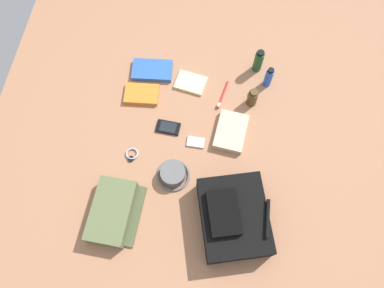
{
  "coord_description": "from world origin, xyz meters",
  "views": [
    {
      "loc": [
        0.63,
        0.08,
        1.59
      ],
      "look_at": [
        0.0,
        0.0,
        0.04
      ],
      "focal_mm": 33.25,
      "sensor_mm": 36.0,
      "label": 1
    }
  ],
  "objects_px": {
    "paperback_novel": "(152,70)",
    "folded_towel": "(231,132)",
    "bucket_hat": "(173,174)",
    "toothbrush": "(222,96)",
    "cell_phone": "(168,127)",
    "media_player": "(196,142)",
    "shampoo_bottle": "(258,61)",
    "deodorant_spray": "(269,77)",
    "cologne_bottle": "(252,98)",
    "wristwatch": "(132,154)",
    "travel_guidebook": "(142,94)",
    "backpack": "(233,217)",
    "toiletry_pouch": "(113,212)",
    "notepad": "(191,83)"
  },
  "relations": [
    {
      "from": "shampoo_bottle",
      "to": "bucket_hat",
      "type": "bearing_deg",
      "value": -28.87
    },
    {
      "from": "notepad",
      "to": "shampoo_bottle",
      "type": "bearing_deg",
      "value": 123.45
    },
    {
      "from": "bucket_hat",
      "to": "toothbrush",
      "type": "xyz_separation_m",
      "value": [
        -0.45,
        0.19,
        -0.02
      ]
    },
    {
      "from": "folded_towel",
      "to": "wristwatch",
      "type": "bearing_deg",
      "value": -69.56
    },
    {
      "from": "media_player",
      "to": "backpack",
      "type": "bearing_deg",
      "value": 30.24
    },
    {
      "from": "paperback_novel",
      "to": "deodorant_spray",
      "type": "bearing_deg",
      "value": 89.9
    },
    {
      "from": "cell_phone",
      "to": "wristwatch",
      "type": "relative_size",
      "value": 1.68
    },
    {
      "from": "shampoo_bottle",
      "to": "folded_towel",
      "type": "relative_size",
      "value": 0.71
    },
    {
      "from": "cell_phone",
      "to": "media_player",
      "type": "relative_size",
      "value": 1.39
    },
    {
      "from": "cell_phone",
      "to": "bucket_hat",
      "type": "bearing_deg",
      "value": 13.93
    },
    {
      "from": "paperback_novel",
      "to": "media_player",
      "type": "height_order",
      "value": "paperback_novel"
    },
    {
      "from": "toiletry_pouch",
      "to": "travel_guidebook",
      "type": "height_order",
      "value": "toiletry_pouch"
    },
    {
      "from": "cell_phone",
      "to": "toiletry_pouch",
      "type": "bearing_deg",
      "value": -21.61
    },
    {
      "from": "bucket_hat",
      "to": "cologne_bottle",
      "type": "bearing_deg",
      "value": 142.03
    },
    {
      "from": "cell_phone",
      "to": "backpack",
      "type": "bearing_deg",
      "value": 40.17
    },
    {
      "from": "backpack",
      "to": "bucket_hat",
      "type": "distance_m",
      "value": 0.34
    },
    {
      "from": "media_player",
      "to": "folded_towel",
      "type": "relative_size",
      "value": 0.43
    },
    {
      "from": "media_player",
      "to": "toothbrush",
      "type": "bearing_deg",
      "value": 158.47
    },
    {
      "from": "toiletry_pouch",
      "to": "wristwatch",
      "type": "distance_m",
      "value": 0.29
    },
    {
      "from": "paperback_novel",
      "to": "shampoo_bottle",
      "type": "bearing_deg",
      "value": 99.05
    },
    {
      "from": "toiletry_pouch",
      "to": "folded_towel",
      "type": "relative_size",
      "value": 1.47
    },
    {
      "from": "backpack",
      "to": "bucket_hat",
      "type": "relative_size",
      "value": 2.59
    },
    {
      "from": "toiletry_pouch",
      "to": "media_player",
      "type": "height_order",
      "value": "toiletry_pouch"
    },
    {
      "from": "wristwatch",
      "to": "media_player",
      "type": "bearing_deg",
      "value": 108.81
    },
    {
      "from": "toothbrush",
      "to": "notepad",
      "type": "height_order",
      "value": "toothbrush"
    },
    {
      "from": "travel_guidebook",
      "to": "toiletry_pouch",
      "type": "bearing_deg",
      "value": -1.5
    },
    {
      "from": "toiletry_pouch",
      "to": "folded_towel",
      "type": "bearing_deg",
      "value": 133.29
    },
    {
      "from": "media_player",
      "to": "paperback_novel",
      "type": "bearing_deg",
      "value": -143.82
    },
    {
      "from": "cologne_bottle",
      "to": "toothbrush",
      "type": "height_order",
      "value": "cologne_bottle"
    },
    {
      "from": "media_player",
      "to": "wristwatch",
      "type": "relative_size",
      "value": 1.21
    },
    {
      "from": "shampoo_bottle",
      "to": "deodorant_spray",
      "type": "distance_m",
      "value": 0.1
    },
    {
      "from": "backpack",
      "to": "notepad",
      "type": "bearing_deg",
      "value": -158.39
    },
    {
      "from": "shampoo_bottle",
      "to": "wristwatch",
      "type": "distance_m",
      "value": 0.8
    },
    {
      "from": "backpack",
      "to": "wristwatch",
      "type": "relative_size",
      "value": 5.72
    },
    {
      "from": "paperback_novel",
      "to": "folded_towel",
      "type": "height_order",
      "value": "folded_towel"
    },
    {
      "from": "cologne_bottle",
      "to": "media_player",
      "type": "height_order",
      "value": "cologne_bottle"
    },
    {
      "from": "shampoo_bottle",
      "to": "toothbrush",
      "type": "relative_size",
      "value": 0.85
    },
    {
      "from": "bucket_hat",
      "to": "notepad",
      "type": "relative_size",
      "value": 1.04
    },
    {
      "from": "backpack",
      "to": "travel_guidebook",
      "type": "bearing_deg",
      "value": -138.65
    },
    {
      "from": "wristwatch",
      "to": "cologne_bottle",
      "type": "bearing_deg",
      "value": 122.8
    },
    {
      "from": "cologne_bottle",
      "to": "backpack",
      "type": "bearing_deg",
      "value": -4.67
    },
    {
      "from": "paperback_novel",
      "to": "travel_guidebook",
      "type": "xyz_separation_m",
      "value": [
        0.15,
        -0.03,
        -0.0
      ]
    },
    {
      "from": "backpack",
      "to": "folded_towel",
      "type": "bearing_deg",
      "value": -174.64
    },
    {
      "from": "bucket_hat",
      "to": "cell_phone",
      "type": "xyz_separation_m",
      "value": [
        -0.24,
        -0.06,
        -0.02
      ]
    },
    {
      "from": "bucket_hat",
      "to": "cell_phone",
      "type": "relative_size",
      "value": 1.31
    },
    {
      "from": "bucket_hat",
      "to": "toothbrush",
      "type": "distance_m",
      "value": 0.48
    },
    {
      "from": "notepad",
      "to": "folded_towel",
      "type": "xyz_separation_m",
      "value": [
        0.26,
        0.23,
        0.01
      ]
    },
    {
      "from": "cologne_bottle",
      "to": "toothbrush",
      "type": "distance_m",
      "value": 0.15
    },
    {
      "from": "cologne_bottle",
      "to": "media_player",
      "type": "xyz_separation_m",
      "value": [
        0.25,
        -0.25,
        -0.05
      ]
    },
    {
      "from": "media_player",
      "to": "toothbrush",
      "type": "height_order",
      "value": "toothbrush"
    }
  ]
}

